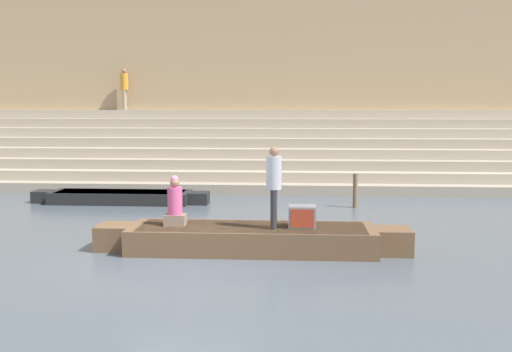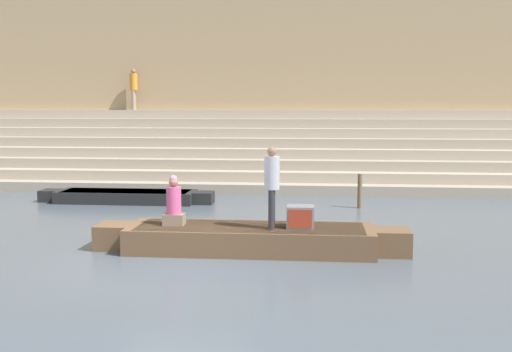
% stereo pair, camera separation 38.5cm
% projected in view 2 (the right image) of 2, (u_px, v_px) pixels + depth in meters
% --- Properties ---
extents(ground_plane, '(120.00, 120.00, 0.00)m').
position_uv_depth(ground_plane, '(180.00, 262.00, 11.35)').
color(ground_plane, '#4C5660').
extents(ghat_steps, '(36.00, 5.32, 2.81)m').
position_uv_depth(ghat_steps, '(250.00, 157.00, 23.24)').
color(ghat_steps, tan).
rests_on(ghat_steps, ground).
extents(back_wall, '(34.20, 1.28, 7.90)m').
position_uv_depth(back_wall, '(256.00, 83.00, 25.36)').
color(back_wall, tan).
rests_on(back_wall, ground).
extents(rowboat_main, '(6.40, 1.56, 0.51)m').
position_uv_depth(rowboat_main, '(250.00, 238.00, 12.22)').
color(rowboat_main, brown).
rests_on(rowboat_main, ground).
extents(person_standing, '(0.30, 0.30, 1.64)m').
position_uv_depth(person_standing, '(272.00, 181.00, 11.89)').
color(person_standing, '#28282D').
rests_on(person_standing, rowboat_main).
extents(person_rowing, '(0.43, 0.33, 1.03)m').
position_uv_depth(person_rowing, '(174.00, 205.00, 12.32)').
color(person_rowing, '#756656').
rests_on(person_rowing, rowboat_main).
extents(tv_set, '(0.55, 0.46, 0.44)m').
position_uv_depth(tv_set, '(300.00, 217.00, 12.09)').
color(tv_set, slate).
rests_on(tv_set, rowboat_main).
extents(moored_boat_shore, '(5.43, 1.20, 0.36)m').
position_uv_depth(moored_boat_shore, '(126.00, 196.00, 18.47)').
color(moored_boat_shore, black).
rests_on(moored_boat_shore, ground).
extents(mooring_post, '(0.13, 0.13, 1.01)m').
position_uv_depth(mooring_post, '(360.00, 191.00, 17.38)').
color(mooring_post, brown).
rests_on(mooring_post, ground).
extents(person_on_steps, '(0.32, 0.32, 1.70)m').
position_uv_depth(person_on_steps, '(134.00, 86.00, 24.94)').
color(person_on_steps, gray).
rests_on(person_on_steps, ghat_steps).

